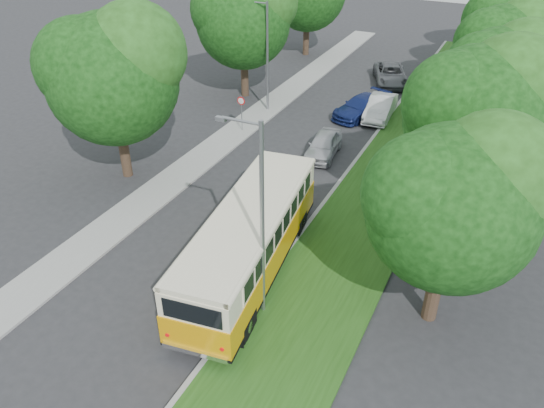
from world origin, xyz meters
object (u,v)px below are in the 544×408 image
at_px(lamppost_near, 260,217).
at_px(car_blue, 361,107).
at_px(lamppost_far, 266,53).
at_px(car_silver, 324,145).
at_px(car_white, 380,108).
at_px(car_grey, 391,74).
at_px(vintage_bus, 250,242).

distance_m(lamppost_near, car_blue, 20.87).
distance_m(lamppost_far, car_silver, 8.64).
xyz_separation_m(car_white, car_grey, (-1.25, 7.36, -0.03)).
bearing_deg(lamppost_near, lamppost_far, 115.71).
bearing_deg(lamppost_near, vintage_bus, 127.62).
height_order(car_blue, car_grey, car_grey).
bearing_deg(car_silver, car_white, 72.34).
height_order(lamppost_near, vintage_bus, lamppost_near).
xyz_separation_m(lamppost_near, vintage_bus, (-1.46, 1.89, -2.77)).
height_order(vintage_bus, car_grey, vintage_bus).
xyz_separation_m(vintage_bus, car_grey, (-1.00, 26.16, -0.87)).
relative_size(car_silver, car_blue, 0.83).
relative_size(car_silver, car_grey, 0.77).
relative_size(vintage_bus, car_silver, 2.65).
bearing_deg(car_blue, car_silver, -72.09).
distance_m(car_white, car_grey, 7.46).
bearing_deg(vintage_bus, car_silver, 88.70).
xyz_separation_m(lamppost_near, car_grey, (-2.46, 28.05, -3.64)).
height_order(lamppost_far, car_blue, lamppost_far).
height_order(lamppost_far, car_silver, lamppost_far).
relative_size(vintage_bus, car_grey, 2.05).
bearing_deg(car_blue, car_white, 32.54).
bearing_deg(car_white, lamppost_far, -168.12).
relative_size(lamppost_far, car_grey, 1.43).
bearing_deg(lamppost_far, vintage_bus, -65.85).
distance_m(lamppost_near, car_white, 21.04).
bearing_deg(car_silver, car_blue, 82.44).
xyz_separation_m(lamppost_far, car_white, (7.70, 2.20, -3.36)).
height_order(lamppost_far, car_white, lamppost_far).
bearing_deg(car_grey, car_blue, -111.55).
bearing_deg(lamppost_near, car_white, 93.34).
bearing_deg(lamppost_far, car_white, 15.93).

